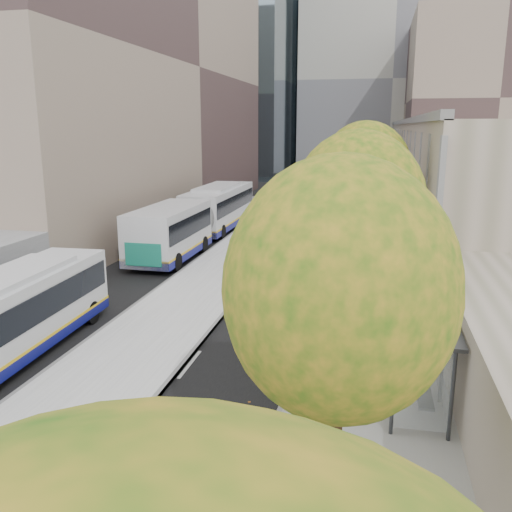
# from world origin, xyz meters

# --- Properties ---
(bus_platform) EXTENTS (4.25, 150.00, 0.15)m
(bus_platform) POSITION_xyz_m (-3.88, 35.00, 0.07)
(bus_platform) COLOR #B1B1B1
(bus_platform) RESTS_ON ground
(sidewalk) EXTENTS (4.75, 150.00, 0.08)m
(sidewalk) POSITION_xyz_m (4.12, 35.00, 0.04)
(sidewalk) COLOR gray
(sidewalk) RESTS_ON ground
(building_tan) EXTENTS (18.00, 92.00, 8.00)m
(building_tan) POSITION_xyz_m (15.50, 64.00, 4.00)
(building_tan) COLOR gray
(building_tan) RESTS_ON ground
(building_midrise) EXTENTS (24.00, 46.00, 25.00)m
(building_midrise) POSITION_xyz_m (-22.50, 41.00, 12.50)
(building_midrise) COLOR gray
(building_midrise) RESTS_ON ground
(building_far_block) EXTENTS (30.00, 18.00, 30.00)m
(building_far_block) POSITION_xyz_m (6.00, 96.00, 15.00)
(building_far_block) COLOR #9C9A8F
(building_far_block) RESTS_ON ground
(bus_shelter) EXTENTS (1.90, 4.40, 2.53)m
(bus_shelter) POSITION_xyz_m (5.69, 10.96, 2.19)
(bus_shelter) COLOR #383A3F
(bus_shelter) RESTS_ON sidewalk
(tree_b) EXTENTS (4.00, 4.00, 6.97)m
(tree_b) POSITION_xyz_m (3.60, 5.00, 5.04)
(tree_b) COLOR black
(tree_b) RESTS_ON sidewalk
(tree_c) EXTENTS (4.20, 4.20, 7.28)m
(tree_c) POSITION_xyz_m (3.60, 13.00, 5.25)
(tree_c) COLOR black
(tree_c) RESTS_ON sidewalk
(tree_d) EXTENTS (4.40, 4.40, 7.60)m
(tree_d) POSITION_xyz_m (3.60, 22.00, 5.47)
(tree_d) COLOR black
(tree_d) RESTS_ON sidewalk
(bus_far) EXTENTS (2.95, 19.14, 3.19)m
(bus_far) POSITION_xyz_m (-7.45, 31.22, 1.74)
(bus_far) COLOR silver
(bus_far) RESTS_ON ground
(distant_car) EXTENTS (1.51, 3.62, 1.22)m
(distant_car) POSITION_xyz_m (-7.20, 46.65, 0.61)
(distant_car) COLOR silver
(distant_car) RESTS_ON ground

